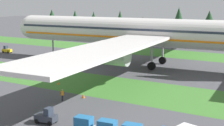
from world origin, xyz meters
The scene contains 11 objects.
grass_strip_near centered at (0.00, 26.86, 0.00)m, with size 320.00×13.25×0.01m, color #3D752D.
grass_strip_far centered at (0.00, 65.36, 0.00)m, with size 320.00×13.25×0.01m, color #3D752D.
airliner centered at (-4.72, 46.29, 7.47)m, with size 70.47×86.31×20.87m.
baggage_tug centered at (-0.90, 8.37, 0.81)m, with size 2.74×1.60×1.97m.
cargo_dolly_lead centered at (4.09, 8.97, 0.92)m, with size 2.36×1.75×1.55m.
cargo_dolly_second centered at (6.97, 9.31, 0.92)m, with size 2.36×1.75×1.55m.
pushback_tractor centered at (-46.15, 43.51, 0.81)m, with size 2.68×1.47×1.97m.
ground_crew_marshaller centered at (-4.91, 16.36, 0.95)m, with size 0.36×0.52×1.74m.
taxiway_marker_0 centered at (-11.55, 23.52, 0.23)m, with size 0.44×0.44×0.45m, color orange.
taxiway_marker_1 centered at (-24.24, 24.50, 0.34)m, with size 0.44×0.44×0.69m, color orange.
taxiway_marker_2 centered at (-3.12, 19.10, 0.29)m, with size 0.44×0.44×0.58m, color orange.
Camera 1 is at (24.83, -20.09, 14.50)m, focal length 53.40 mm.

